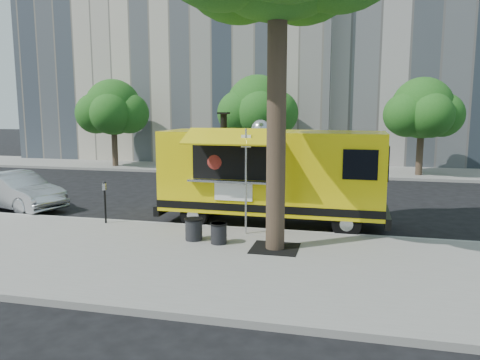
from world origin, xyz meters
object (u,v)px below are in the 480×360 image
object	(u,v)px
far_tree_a	(113,107)
parking_meter	(105,197)
sign_post	(246,175)
trash_bin_right	(219,233)
far_tree_b	(257,106)
food_truck	(271,173)
far_tree_c	(422,108)
sedan	(16,191)
trash_bin_left	(194,228)

from	to	relation	value
far_tree_a	parking_meter	xyz separation A→B (m)	(7.00, -13.65, -2.79)
sign_post	trash_bin_right	bearing A→B (deg)	-112.55
parking_meter	trash_bin_right	xyz separation A→B (m)	(4.07, -1.35, -0.53)
far_tree_b	sign_post	xyz separation A→B (m)	(2.55, -14.25, -1.98)
trash_bin_right	far_tree_b	bearing A→B (deg)	97.67
far_tree_b	sign_post	distance (m)	14.61
far_tree_a	food_truck	distance (m)	17.17
far_tree_b	trash_bin_right	world-z (taller)	far_tree_b
far_tree_c	sedan	size ratio (longest dim) A/B	1.24
trash_bin_right	sedan	bearing A→B (deg)	160.67
parking_meter	trash_bin_right	world-z (taller)	parking_meter
sign_post	parking_meter	distance (m)	4.64
far_tree_b	far_tree_c	xyz separation A→B (m)	(9.00, -0.30, -0.12)
far_tree_b	parking_meter	distance (m)	14.48
far_tree_b	parking_meter	size ratio (longest dim) A/B	4.12
food_truck	trash_bin_left	size ratio (longest dim) A/B	12.05
sign_post	far_tree_c	bearing A→B (deg)	65.19
far_tree_a	trash_bin_left	size ratio (longest dim) A/B	8.92
far_tree_b	far_tree_c	bearing A→B (deg)	-1.91
far_tree_b	food_truck	xyz separation A→B (m)	(2.97, -12.53, -2.16)
far_tree_b	trash_bin_left	bearing A→B (deg)	-85.05
far_tree_b	food_truck	world-z (taller)	far_tree_b
far_tree_a	food_truck	bearing A→B (deg)	-45.39
far_tree_c	trash_bin_right	bearing A→B (deg)	-114.64
trash_bin_left	trash_bin_right	size ratio (longest dim) A/B	1.08
food_truck	sign_post	bearing A→B (deg)	-102.79
far_tree_c	trash_bin_right	xyz separation A→B (m)	(-6.93, -15.10, -3.27)
food_truck	trash_bin_left	world-z (taller)	food_truck
far_tree_b	trash_bin_right	bearing A→B (deg)	-82.33
far_tree_b	sedan	bearing A→B (deg)	-118.05
far_tree_b	sign_post	world-z (taller)	far_tree_b
far_tree_c	trash_bin_left	world-z (taller)	far_tree_c
sign_post	parking_meter	world-z (taller)	sign_post
food_truck	parking_meter	bearing A→B (deg)	-162.17
food_truck	far_tree_c	bearing A→B (deg)	64.56
far_tree_b	trash_bin_right	distance (m)	15.90
far_tree_c	parking_meter	bearing A→B (deg)	-128.66
far_tree_b	food_truck	distance (m)	13.06
sign_post	food_truck	xyz separation A→B (m)	(0.42, 1.72, -0.17)
far_tree_b	sedan	xyz separation A→B (m)	(-6.58, -12.36, -3.14)
sign_post	far_tree_a	bearing A→B (deg)	129.83
parking_meter	sedan	world-z (taller)	parking_meter
food_truck	trash_bin_left	bearing A→B (deg)	-120.57
trash_bin_right	far_tree_a	bearing A→B (deg)	126.44
far_tree_b	trash_bin_left	size ratio (longest dim) A/B	9.17
far_tree_a	sign_post	xyz separation A→B (m)	(11.55, -13.85, -1.93)
sign_post	trash_bin_right	size ratio (longest dim) A/B	5.41
sign_post	sedan	world-z (taller)	sign_post
far_tree_b	trash_bin_right	xyz separation A→B (m)	(2.07, -15.40, -3.39)
far_tree_a	sedan	distance (m)	12.58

